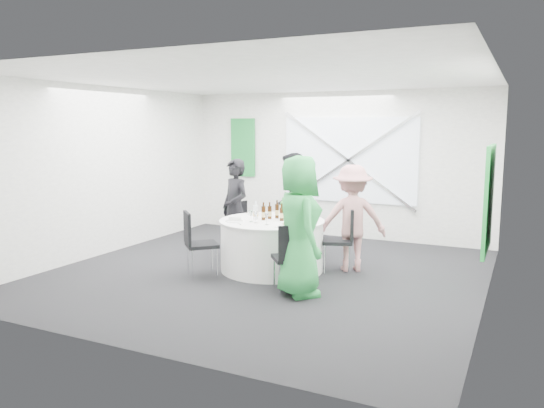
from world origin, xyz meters
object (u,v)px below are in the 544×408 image
at_px(chair_front_left, 196,239).
at_px(clear_water_bottle, 256,212).
at_px(banquet_table, 272,245).
at_px(chair_back_right, 343,235).
at_px(person_woman_green, 299,226).
at_px(person_man_back_left, 235,208).
at_px(person_man_back, 292,203).
at_px(person_woman_pink, 352,218).
at_px(chair_front_right, 291,253).
at_px(green_water_bottle, 283,211).
at_px(chair_back_left, 239,223).
at_px(chair_back, 304,224).

height_order(chair_front_left, clear_water_bottle, clear_water_bottle).
xyz_separation_m(banquet_table, chair_back_right, (0.99, 0.37, 0.18)).
bearing_deg(person_woman_green, person_man_back_left, 9.31).
bearing_deg(chair_front_left, clear_water_bottle, -82.20).
bearing_deg(person_woman_green, chair_front_left, 44.25).
height_order(person_man_back_left, clear_water_bottle, person_man_back_left).
relative_size(person_man_back_left, person_man_back, 0.95).
height_order(person_woman_pink, clear_water_bottle, person_woman_pink).
bearing_deg(chair_front_right, chair_front_left, -42.42).
xyz_separation_m(chair_front_left, clear_water_bottle, (0.58, 0.74, 0.31)).
bearing_deg(banquet_table, person_man_back_left, 152.45).
bearing_deg(clear_water_bottle, person_man_back_left, 141.07).
distance_m(banquet_table, person_man_back, 1.25).
height_order(chair_back_right, green_water_bottle, green_water_bottle).
relative_size(chair_front_left, person_woman_pink, 0.60).
height_order(chair_back_left, chair_back_right, chair_back_right).
height_order(chair_back_right, person_woman_pink, person_woman_pink).
relative_size(person_man_back_left, person_woman_pink, 1.02).
relative_size(person_man_back, clear_water_bottle, 6.19).
bearing_deg(banquet_table, chair_front_left, -135.70).
bearing_deg(chair_back, chair_front_left, -111.96).
relative_size(person_woman_pink, green_water_bottle, 4.76).
height_order(banquet_table, clear_water_bottle, clear_water_bottle).
xyz_separation_m(chair_front_left, person_man_back, (0.64, 1.94, 0.30)).
height_order(banquet_table, chair_back_right, chair_back_right).
bearing_deg(green_water_bottle, person_man_back_left, 160.43).
xyz_separation_m(chair_back_left, person_man_back, (0.80, 0.39, 0.34)).
relative_size(chair_back_left, person_man_back, 0.51).
distance_m(person_man_back, person_woman_green, 2.29).
distance_m(chair_front_left, person_woman_pink, 2.31).
xyz_separation_m(banquet_table, chair_back_left, (-0.98, 0.76, 0.13)).
relative_size(chair_back, person_man_back, 0.50).
bearing_deg(banquet_table, person_woman_pink, 25.18).
distance_m(chair_front_left, clear_water_bottle, 0.99).
bearing_deg(chair_back, chair_back_right, -40.08).
height_order(chair_back, chair_back_left, chair_back_left).
distance_m(person_man_back, clear_water_bottle, 1.21).
distance_m(chair_back, chair_back_right, 1.29).
bearing_deg(chair_front_right, person_woman_pink, -142.06).
relative_size(person_man_back_left, person_woman_green, 0.91).
bearing_deg(person_man_back, person_woman_green, 16.82).
relative_size(chair_back_right, person_woman_pink, 0.60).
bearing_deg(chair_back_left, green_water_bottle, -82.82).
height_order(chair_back, person_woman_pink, person_woman_pink).
xyz_separation_m(chair_back_right, chair_front_right, (-0.27, -1.28, -0.02)).
bearing_deg(chair_back_left, clear_water_bottle, -100.23).
bearing_deg(green_water_bottle, person_woman_green, -56.05).
relative_size(chair_back, chair_back_left, 0.98).
height_order(chair_front_right, person_man_back, person_man_back).
bearing_deg(clear_water_bottle, green_water_bottle, 22.97).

